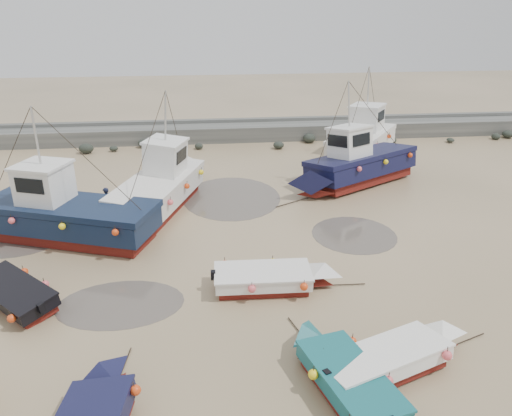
# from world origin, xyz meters

# --- Properties ---
(ground) EXTENTS (120.00, 120.00, 0.00)m
(ground) POSITION_xyz_m (0.00, 0.00, 0.00)
(ground) COLOR tan
(ground) RESTS_ON ground
(seawall) EXTENTS (60.00, 4.92, 1.50)m
(seawall) POSITION_xyz_m (0.05, 21.99, 0.63)
(seawall) COLOR slate
(seawall) RESTS_ON ground
(puddle_a) EXTENTS (4.73, 4.73, 0.01)m
(puddle_a) POSITION_xyz_m (-3.95, -1.08, 0.00)
(puddle_a) COLOR #544C45
(puddle_a) RESTS_ON ground
(puddle_b) EXTENTS (4.07, 4.07, 0.01)m
(puddle_b) POSITION_xyz_m (6.46, 3.76, 0.00)
(puddle_b) COLOR #544C45
(puddle_b) RESTS_ON ground
(puddle_c) EXTENTS (4.35, 4.35, 0.01)m
(puddle_c) POSITION_xyz_m (-9.58, 4.94, 0.00)
(puddle_c) COLOR #544C45
(puddle_c) RESTS_ON ground
(puddle_d) EXTENTS (5.59, 5.59, 0.01)m
(puddle_d) POSITION_xyz_m (0.88, 9.34, 0.00)
(puddle_d) COLOR #544C45
(puddle_d) RESTS_ON ground
(dinghy_2) EXTENTS (2.75, 5.87, 1.43)m
(dinghy_2) POSITION_xyz_m (3.10, -6.22, 0.55)
(dinghy_2) COLOR maroon
(dinghy_2) RESTS_ON ground
(dinghy_3) EXTENTS (6.22, 3.16, 1.43)m
(dinghy_3) POSITION_xyz_m (4.88, -5.71, 0.54)
(dinghy_3) COLOR maroon
(dinghy_3) RESTS_ON ground
(dinghy_4) EXTENTS (4.86, 4.83, 1.43)m
(dinghy_4) POSITION_xyz_m (-7.99, -0.40, 0.55)
(dinghy_4) COLOR maroon
(dinghy_4) RESTS_ON ground
(dinghy_5) EXTENTS (6.09, 2.33, 1.43)m
(dinghy_5) POSITION_xyz_m (1.83, -0.64, 0.55)
(dinghy_5) COLOR maroon
(dinghy_5) RESTS_ON ground
(cabin_boat_0) EXTENTS (11.13, 5.87, 6.22)m
(cabin_boat_0) POSITION_xyz_m (-7.53, 4.99, 1.30)
(cabin_boat_0) COLOR maroon
(cabin_boat_0) RESTS_ON ground
(cabin_boat_1) EXTENTS (5.31, 10.59, 6.22)m
(cabin_boat_1) POSITION_xyz_m (-2.97, 8.43, 1.32)
(cabin_boat_1) COLOR maroon
(cabin_boat_1) RESTS_ON ground
(cabin_boat_2) EXTENTS (9.71, 6.56, 6.22)m
(cabin_boat_2) POSITION_xyz_m (8.51, 10.55, 1.33)
(cabin_boat_2) COLOR maroon
(cabin_boat_2) RESTS_ON ground
(cabin_boat_3) EXTENTS (7.20, 9.04, 6.22)m
(cabin_boat_3) POSITION_xyz_m (10.98, 16.50, 1.34)
(cabin_boat_3) COLOR maroon
(cabin_boat_3) RESTS_ON ground
(person) EXTENTS (0.71, 0.63, 1.63)m
(person) POSITION_xyz_m (-5.70, 7.23, 0.00)
(person) COLOR #171C33
(person) RESTS_ON ground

